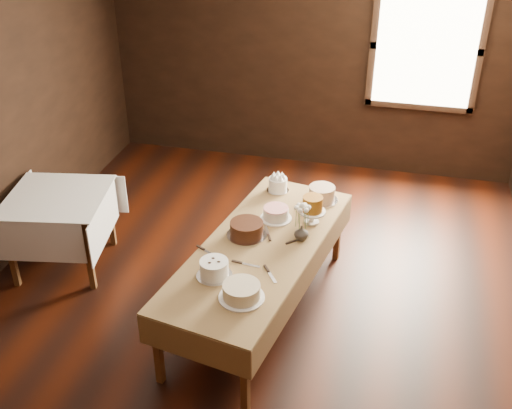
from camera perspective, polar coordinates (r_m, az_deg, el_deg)
The scene contains 19 objects.
floor at distance 5.66m, azimuth -0.49°, elevation -9.32°, with size 5.00×6.00×0.01m, color black.
wall_back at distance 7.62m, azimuth 5.18°, elevation 13.42°, with size 5.00×0.02×2.80m, color black.
window at distance 7.43m, azimuth 15.40°, elevation 13.65°, with size 1.10×0.05×1.30m, color #FFEABF.
display_table at distance 5.20m, azimuth 0.35°, elevation -4.30°, with size 1.30×2.42×0.71m.
side_table at distance 6.10m, azimuth -17.82°, elevation -0.01°, with size 1.06×1.06×0.77m.
cake_meringue at distance 5.94m, azimuth 2.02°, elevation 1.82°, with size 0.22×0.22×0.14m.
cake_speckled at distance 5.81m, azimuth 6.08°, elevation 0.96°, with size 0.34×0.34×0.14m.
cake_lattice at distance 5.50m, azimuth 1.85°, elevation -0.89°, with size 0.28×0.28×0.11m.
cake_caramel at distance 5.43m, azimuth 5.21°, elevation -0.63°, with size 0.24×0.24×0.27m.
cake_chocolate at distance 5.26m, azimuth -0.87°, elevation -2.31°, with size 0.34×0.34×0.13m.
cake_swirl at distance 4.80m, azimuth -3.88°, elevation -5.97°, with size 0.28×0.28×0.14m.
cake_cream at distance 4.59m, azimuth -1.34°, elevation -8.05°, with size 0.38×0.38×0.12m.
cake_server_a at distance 4.94m, azimuth -0.46°, elevation -5.61°, with size 0.24×0.03×0.01m, color silver.
cake_server_b at distance 4.81m, azimuth 1.50°, elevation -6.72°, with size 0.24×0.03×0.01m, color silver.
cake_server_c at distance 5.36m, azimuth 1.02°, elevation -2.41°, with size 0.24×0.03×0.01m, color silver.
cake_server_d at distance 5.27m, azimuth 4.26°, elevation -3.12°, with size 0.24×0.03×0.01m, color silver.
cake_server_e at distance 5.08m, azimuth -4.21°, elevation -4.52°, with size 0.24×0.03×0.01m, color silver.
flower_vase at distance 5.23m, azimuth 4.20°, elevation -2.62°, with size 0.12×0.12×0.13m, color #2D2823.
flower_bouquet at distance 5.13m, azimuth 4.28°, elevation -0.89°, with size 0.14×0.14×0.20m, color white, non-canonical shape.
Camera 1 is at (1.09, -4.21, 3.63)m, focal length 43.42 mm.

